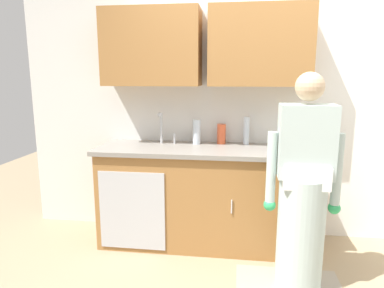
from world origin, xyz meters
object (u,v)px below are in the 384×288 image
sink (162,148)px  bottle_water_short (221,134)px  cup_by_sink (272,144)px  knife_on_counter (289,146)px  bottle_cleaner_spray (197,132)px  sponge (302,151)px  bottle_water_tall (246,131)px  person_at_sink (302,202)px

sink → bottle_water_short: bearing=20.3°
sink → bottle_water_short: (0.55, 0.20, 0.11)m
cup_by_sink → knife_on_counter: cup_by_sink is taller
bottle_cleaner_spray → sponge: 1.00m
bottle_water_tall → cup_by_sink: size_ratio=2.61×
person_at_sink → sponge: 0.60m
bottle_cleaner_spray → cup_by_sink: bottle_cleaner_spray is taller
sponge → person_at_sink: bearing=-98.2°
bottle_water_tall → sponge: 0.58m
bottle_water_tall → sponge: bearing=-33.6°
sink → person_at_sink: person_at_sink is taller
cup_by_sink → bottle_cleaner_spray: bearing=164.6°
person_at_sink → sponge: size_ratio=14.73×
bottle_water_short → bottle_cleaner_spray: bearing=-168.4°
bottle_water_short → bottle_water_tall: bottle_water_tall is taller
bottle_cleaner_spray → bottle_water_tall: bearing=5.1°
sink → person_at_sink: size_ratio=0.31×
bottle_water_short → knife_on_counter: size_ratio=0.80×
bottle_water_short → bottle_cleaner_spray: bottle_cleaner_spray is taller
sink → cup_by_sink: size_ratio=4.87×
person_at_sink → bottle_water_short: (-0.64, 0.86, 0.34)m
sink → bottle_water_tall: (0.78, 0.20, 0.15)m
person_at_sink → cup_by_sink: person_at_sink is taller
person_at_sink → knife_on_counter: person_at_sink is taller
bottle_cleaner_spray → knife_on_counter: (0.87, -0.02, -0.12)m
person_at_sink → sponge: person_at_sink is taller
sink → person_at_sink: 1.37m
bottle_water_short → cup_by_sink: 0.52m
bottle_water_short → bottle_water_tall: (0.24, -0.01, 0.04)m
knife_on_counter → bottle_cleaner_spray: bearing=63.2°
sink → bottle_cleaner_spray: bearing=26.4°
cup_by_sink → knife_on_counter: size_ratio=0.43×
bottle_water_short → cup_by_sink: bottle_water_short is taller
cup_by_sink → person_at_sink: bearing=-74.4°
sponge → knife_on_counter: bearing=107.3°
bottle_cleaner_spray → person_at_sink: bearing=-42.9°
sink → person_at_sink: bearing=-29.2°
person_at_sink → cup_by_sink: size_ratio=15.78×
cup_by_sink → bottle_water_tall: bearing=133.7°
person_at_sink → knife_on_counter: bearing=90.2°
person_at_sink → bottle_cleaner_spray: size_ratio=6.75×
person_at_sink → cup_by_sink: bearing=105.6°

